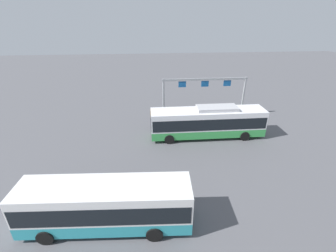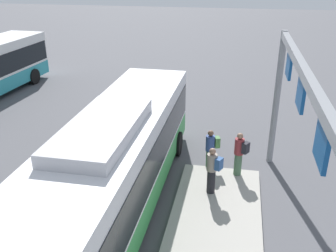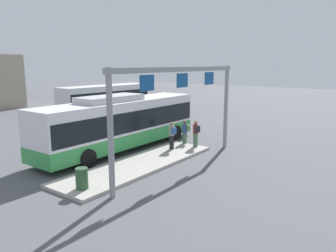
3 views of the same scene
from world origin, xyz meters
The scene contains 6 objects.
ground_plane centered at (0.00, 0.00, 0.00)m, with size 120.00×120.00×0.00m, color #56565B.
bus_main centered at (-0.01, 0.00, 1.81)m, with size 12.02×2.75×3.46m.
person_boarding centered at (3.14, -2.68, 0.89)m, with size 0.47×0.59×1.67m.
person_waiting_near centered at (1.35, -2.88, 1.05)m, with size 0.50×0.60×1.67m.
person_waiting_mid centered at (2.72, -3.75, 1.05)m, with size 0.53×0.61×1.67m.
platform_sign_gantry centered at (-0.72, -4.98, 3.81)m, with size 10.45×0.24×5.20m.
Camera 2 is at (-9.67, -3.48, 7.38)m, focal length 40.37 mm.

